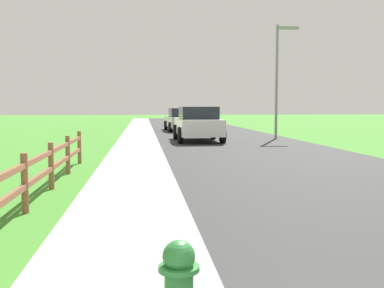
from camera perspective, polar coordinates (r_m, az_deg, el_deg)
name	(u,v)px	position (r m, az deg, el deg)	size (l,w,h in m)	color
ground_plane	(156,135)	(26.40, -4.66, 1.15)	(120.00, 120.00, 0.00)	#41852C
road_asphalt	(209,133)	(28.70, 2.23, 1.47)	(7.00, 66.00, 0.01)	#303030
curb_concrete	(106,133)	(28.47, -10.83, 1.36)	(6.00, 66.00, 0.01)	#B1A5A7
grass_verge	(82,133)	(28.63, -13.82, 1.33)	(5.00, 66.00, 0.00)	#41852C
rail_fence	(25,179)	(7.56, -20.53, -4.15)	(0.11, 12.48, 0.96)	brown
parked_suv_white	(198,124)	(21.67, 0.77, 2.58)	(2.20, 4.27, 1.67)	white
parked_car_silver	(182,120)	(30.65, -1.25, 3.10)	(2.32, 4.93, 1.55)	#B7BABF
street_lamp	(279,71)	(23.71, 11.01, 9.12)	(1.17, 0.20, 5.83)	gray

